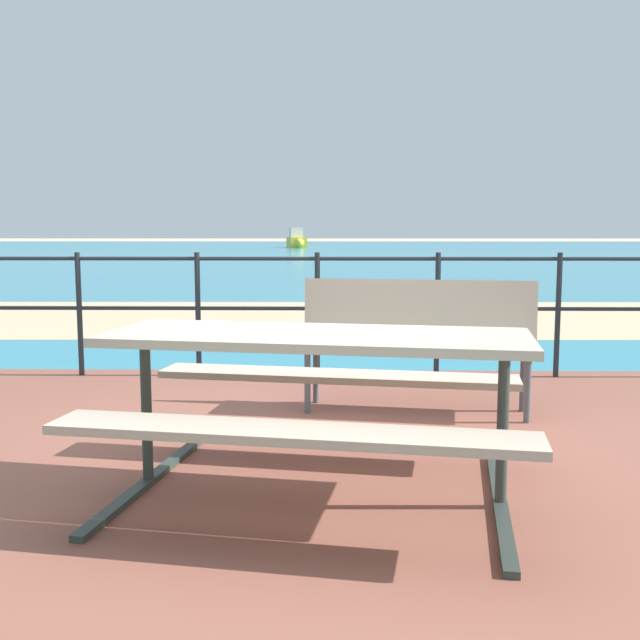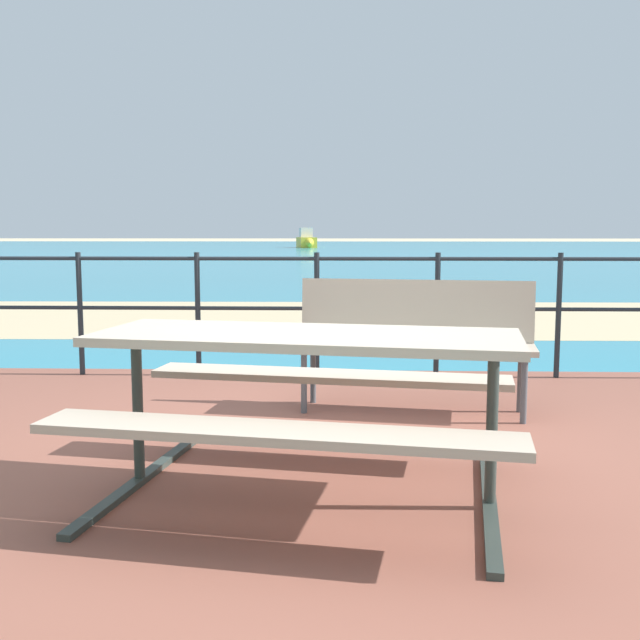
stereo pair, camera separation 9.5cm
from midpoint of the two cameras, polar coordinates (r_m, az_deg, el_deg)
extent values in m
plane|color=beige|center=(3.83, -0.88, -12.14)|extent=(240.00, 240.00, 0.00)
cube|color=brown|center=(3.82, -0.88, -11.72)|extent=(6.40, 5.20, 0.06)
cube|color=teal|center=(43.64, 1.67, 5.30)|extent=(90.00, 90.00, 0.01)
cube|color=tan|center=(10.64, 0.93, 0.20)|extent=(54.06, 5.25, 0.01)
cube|color=tan|center=(3.24, -0.25, -1.35)|extent=(1.95, 0.98, 0.04)
cube|color=tan|center=(2.78, -2.55, -8.78)|extent=(1.88, 0.56, 0.04)
cube|color=tan|center=(3.82, 1.41, -4.40)|extent=(1.88, 0.56, 0.04)
cylinder|color=#2D3833|center=(3.56, -13.24, -6.73)|extent=(0.06, 0.06, 0.73)
cube|color=#2D3833|center=(3.66, -13.08, -12.03)|extent=(0.28, 1.35, 0.03)
cylinder|color=#2D3833|center=(3.26, 14.04, -8.05)|extent=(0.06, 0.06, 0.73)
cube|color=#2D3833|center=(3.36, 13.86, -13.79)|extent=(0.28, 1.35, 0.03)
cube|color=tan|center=(4.84, 7.80, -2.04)|extent=(1.60, 0.64, 0.04)
cube|color=tan|center=(4.99, 7.96, 0.80)|extent=(1.55, 0.31, 0.41)
cylinder|color=#4C5156|center=(4.83, -0.69, -4.68)|extent=(0.04, 0.04, 0.44)
cylinder|color=#4C5156|center=(5.12, -0.01, -4.02)|extent=(0.04, 0.04, 0.44)
cylinder|color=#4C5156|center=(4.75, 16.14, -5.15)|extent=(0.04, 0.04, 0.44)
cylinder|color=#4C5156|center=(5.04, 15.84, -4.44)|extent=(0.04, 0.04, 0.44)
cylinder|color=#1E2328|center=(6.38, -17.74, 0.46)|extent=(0.04, 0.04, 1.02)
cylinder|color=#1E2328|center=(6.12, -9.04, 0.45)|extent=(0.04, 0.04, 1.02)
cylinder|color=#1E2328|center=(6.02, 0.20, 0.42)|extent=(0.04, 0.04, 1.02)
cylinder|color=#1E2328|center=(6.07, 9.52, 0.38)|extent=(0.04, 0.04, 1.02)
cylinder|color=#1E2328|center=(6.27, 18.46, 0.33)|extent=(0.04, 0.04, 1.02)
cylinder|color=#1E2328|center=(5.98, 0.20, 4.79)|extent=(5.90, 0.03, 0.03)
cylinder|color=#1E2328|center=(6.01, 0.20, 0.90)|extent=(5.90, 0.03, 0.03)
cube|color=yellow|center=(55.44, -1.01, 6.05)|extent=(1.73, 3.13, 0.77)
cube|color=silver|center=(55.65, -1.05, 6.82)|extent=(1.08, 1.15, 0.72)
cone|color=yellow|center=(53.72, -0.76, 6.02)|extent=(0.78, 0.62, 0.70)
camera|label=1|loc=(0.05, -89.57, 0.05)|focal=41.16mm
camera|label=2|loc=(0.05, 90.43, -0.05)|focal=41.16mm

